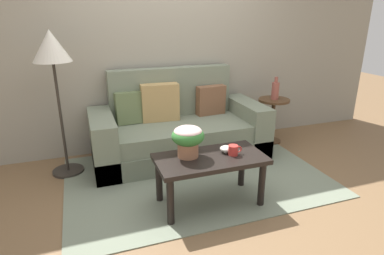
% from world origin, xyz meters
% --- Properties ---
extents(ground_plane, '(14.00, 14.00, 0.00)m').
position_xyz_m(ground_plane, '(0.00, 0.00, 0.00)').
color(ground_plane, brown).
extents(wall_back, '(6.40, 0.12, 2.66)m').
position_xyz_m(wall_back, '(0.00, 1.27, 1.33)').
color(wall_back, gray).
rests_on(wall_back, ground).
extents(area_rug, '(2.72, 1.86, 0.01)m').
position_xyz_m(area_rug, '(0.00, 0.18, 0.01)').
color(area_rug, gray).
rests_on(area_rug, ground).
extents(couch, '(2.07, 0.90, 1.06)m').
position_xyz_m(couch, '(-0.02, 0.79, 0.32)').
color(couch, '#626B59').
rests_on(couch, ground).
extents(coffee_table, '(0.99, 0.51, 0.48)m').
position_xyz_m(coffee_table, '(-0.06, -0.34, 0.40)').
color(coffee_table, black).
rests_on(coffee_table, ground).
extents(side_table, '(0.41, 0.41, 0.61)m').
position_xyz_m(side_table, '(1.33, 0.80, 0.42)').
color(side_table, '#4C331E').
rests_on(side_table, ground).
extents(floor_lamp, '(0.38, 0.38, 1.55)m').
position_xyz_m(floor_lamp, '(-1.32, 0.77, 1.28)').
color(floor_lamp, '#2D2823').
rests_on(floor_lamp, ground).
extents(potted_plant, '(0.29, 0.29, 0.28)m').
position_xyz_m(potted_plant, '(-0.25, -0.27, 0.66)').
color(potted_plant, '#A36B4C').
rests_on(potted_plant, coffee_table).
extents(coffee_mug, '(0.13, 0.09, 0.09)m').
position_xyz_m(coffee_mug, '(0.16, -0.37, 0.52)').
color(coffee_mug, red).
rests_on(coffee_mug, coffee_table).
extents(snack_bowl, '(0.12, 0.12, 0.06)m').
position_xyz_m(snack_bowl, '(0.12, -0.30, 0.51)').
color(snack_bowl, silver).
rests_on(snack_bowl, coffee_table).
extents(table_vase, '(0.10, 0.10, 0.30)m').
position_xyz_m(table_vase, '(1.34, 0.79, 0.73)').
color(table_vase, '#934C42').
rests_on(table_vase, side_table).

